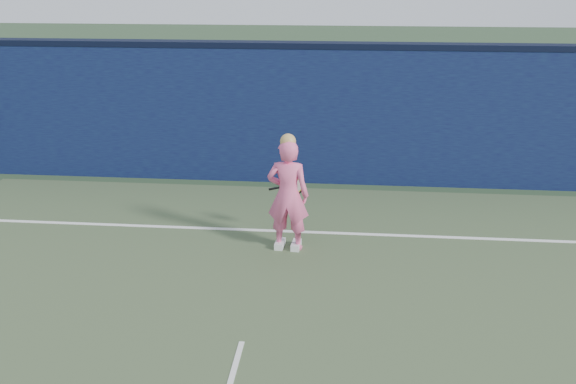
# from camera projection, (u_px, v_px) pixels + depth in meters

# --- Properties ---
(backstop_wall) EXTENTS (24.00, 0.40, 2.50)m
(backstop_wall) POSITION_uv_depth(u_px,v_px,m) (288.00, 116.00, 11.36)
(backstop_wall) COLOR #0D0F3B
(backstop_wall) RESTS_ON ground
(wall_cap) EXTENTS (24.00, 0.42, 0.10)m
(wall_cap) POSITION_uv_depth(u_px,v_px,m) (288.00, 45.00, 10.91)
(wall_cap) COLOR black
(wall_cap) RESTS_ON backstop_wall
(player) EXTENTS (0.63, 0.44, 1.72)m
(player) POSITION_uv_depth(u_px,v_px,m) (288.00, 195.00, 8.62)
(player) COLOR pink
(player) RESTS_ON ground
(racket) EXTENTS (0.54, 0.16, 0.30)m
(racket) POSITION_uv_depth(u_px,v_px,m) (292.00, 186.00, 9.01)
(racket) COLOR black
(racket) RESTS_ON ground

